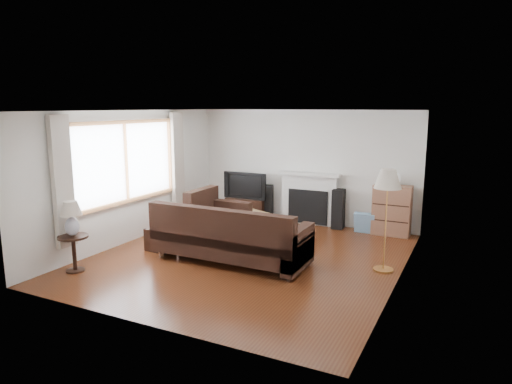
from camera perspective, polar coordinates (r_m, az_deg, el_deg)
The scene contains 17 objects.
room at distance 7.66m, azimuth -1.00°, elevation 0.73°, with size 5.10×5.60×2.54m.
window at distance 8.85m, azimuth -15.89°, elevation 3.63°, with size 0.12×2.74×1.54m, color #966137.
curtain_near at distance 7.78m, azimuth -23.05°, elevation 1.15°, with size 0.10×0.35×2.10m, color beige.
curtain_far at distance 10.00m, azimuth -9.80°, elevation 3.79°, with size 0.10×0.35×2.10m, color beige.
fireplace at distance 10.11m, azimuth 6.66°, elevation -0.79°, with size 1.40×0.26×1.15m, color white.
tv_stand at distance 10.63m, azimuth -1.08°, elevation -2.00°, with size 0.96×0.43×0.48m, color black.
television at distance 10.52m, azimuth -1.09°, elevation 0.90°, with size 1.06×0.14×0.61m, color black.
speaker_left at distance 10.42m, azimuth 1.51°, elevation -1.35°, with size 0.22×0.27×0.81m, color black.
speaker_right at distance 9.85m, azimuth 10.25°, elevation -2.09°, with size 0.24×0.28×0.85m, color black.
bookshelf at distance 9.58m, azimuth 16.61°, elevation -2.21°, with size 0.74×0.35×1.02m, color #8E5A42.
globe_lamp at distance 9.46m, azimuth 16.82°, elevation 1.60°, with size 0.27×0.27×0.27m, color white.
sectional_sofa at distance 7.67m, azimuth -3.19°, elevation -5.36°, with size 2.83×2.07×0.92m, color black.
coffee_table at distance 8.97m, azimuth 0.44°, elevation -4.44°, with size 1.20×0.65×0.47m, color #9E7C4C.
footstool at distance 8.50m, azimuth -11.55°, elevation -5.73°, with size 0.48×0.48×0.41m, color black.
floor_lamp at distance 7.40m, azimuth 15.91°, elevation -3.48°, with size 0.42×0.42×1.63m, color #C88D45.
side_table at distance 7.78m, azimuth -21.78°, elevation -7.15°, with size 0.47×0.47×0.58m, color black.
table_lamp at distance 7.64m, azimuth -22.07°, elevation -3.13°, with size 0.33×0.33×0.54m, color silver.
Camera 1 is at (3.46, -6.70, 2.57)m, focal length 32.00 mm.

